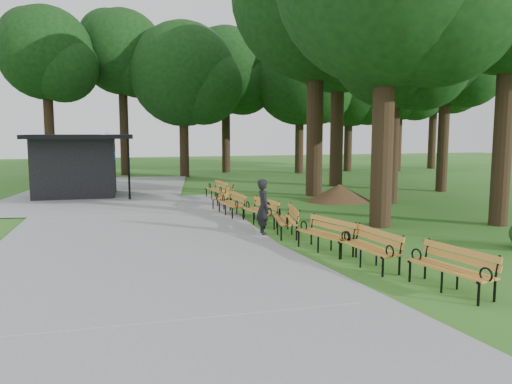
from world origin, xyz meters
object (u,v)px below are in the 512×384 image
object	(u,v)px
lamp_post	(106,150)
bench_2	(325,235)
kiosk	(76,166)
person	(263,207)
bench_5	(231,204)
lawn_tree_4	(339,29)
bench_7	(216,190)
dirt_mound	(339,193)
bench_4	(259,211)
lawn_tree_5	(447,55)
lawn_tree_1	(395,44)
bench_0	(450,269)
bench_6	(223,197)
bench_3	(285,220)
bench_1	(369,248)

from	to	relation	value
lamp_post	bench_2	bearing A→B (deg)	-66.28
kiosk	person	bearing A→B (deg)	-59.62
bench_5	lawn_tree_4	bearing A→B (deg)	131.30
bench_2	bench_7	xyz separation A→B (m)	(-0.61, 10.59, 0.00)
dirt_mound	bench_4	size ratio (longest dim) A/B	1.31
kiosk	bench_2	bearing A→B (deg)	-60.89
bench_7	lawn_tree_5	xyz separation A→B (m)	(11.98, -0.22, 6.52)
bench_2	lawn_tree_4	distance (m)	18.17
bench_4	lawn_tree_1	size ratio (longest dim) A/B	0.20
bench_0	bench_5	bearing A→B (deg)	179.84
lamp_post	lawn_tree_4	distance (m)	14.43
person	lawn_tree_5	size ratio (longest dim) A/B	0.18
kiosk	lawn_tree_5	xyz separation A→B (m)	(18.20, -3.23, 5.47)
lawn_tree_4	bench_6	bearing A→B (deg)	-142.91
bench_4	lawn_tree_5	xyz separation A→B (m)	(11.88, 6.22, 6.52)
bench_3	lawn_tree_5	world-z (taller)	lawn_tree_5
lawn_tree_1	lawn_tree_5	bearing A→B (deg)	32.06
lamp_post	bench_6	world-z (taller)	lamp_post
bench_1	kiosk	bearing A→B (deg)	-160.83
kiosk	bench_0	distance (m)	18.97
kiosk	bench_1	world-z (taller)	kiosk
bench_2	lawn_tree_5	world-z (taller)	lawn_tree_5
dirt_mound	lawn_tree_4	world-z (taller)	lawn_tree_4
lawn_tree_5	bench_6	bearing A→B (deg)	-170.28
bench_2	bench_6	bearing A→B (deg)	169.82
bench_0	bench_5	size ratio (longest dim) A/B	1.00
lamp_post	bench_1	size ratio (longest dim) A/B	1.65
person	lawn_tree_5	distance (m)	15.85
bench_7	bench_6	bearing A→B (deg)	-11.27
lamp_post	lawn_tree_4	xyz separation A→B (m)	(12.68, 2.06, 6.57)
kiosk	bench_4	xyz separation A→B (m)	(6.32, -9.45, -1.05)
kiosk	bench_3	xyz separation A→B (m)	(6.56, -11.30, -1.05)
bench_3	lawn_tree_5	size ratio (longest dim) A/B	0.20
kiosk	lawn_tree_5	world-z (taller)	lawn_tree_5
dirt_mound	lawn_tree_5	size ratio (longest dim) A/B	0.26
bench_0	kiosk	bearing A→B (deg)	-167.41
bench_4	lawn_tree_5	bearing A→B (deg)	107.89
bench_2	bench_5	bearing A→B (deg)	173.53
bench_3	dirt_mound	bearing A→B (deg)	153.52
lamp_post	bench_1	world-z (taller)	lamp_post
lawn_tree_1	dirt_mound	bearing A→B (deg)	147.46
lamp_post	kiosk	bearing A→B (deg)	138.07
bench_1	bench_2	size ratio (longest dim) A/B	1.00
dirt_mound	bench_5	world-z (taller)	bench_5
lawn_tree_4	kiosk	bearing A→B (deg)	-176.76
dirt_mound	bench_5	size ratio (longest dim) A/B	1.31
lamp_post	lawn_tree_1	world-z (taller)	lawn_tree_1
kiosk	bench_4	size ratio (longest dim) A/B	2.50
bench_0	lawn_tree_4	xyz separation A→B (m)	(6.28, 18.05, 8.39)
bench_1	bench_0	bearing A→B (deg)	10.61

